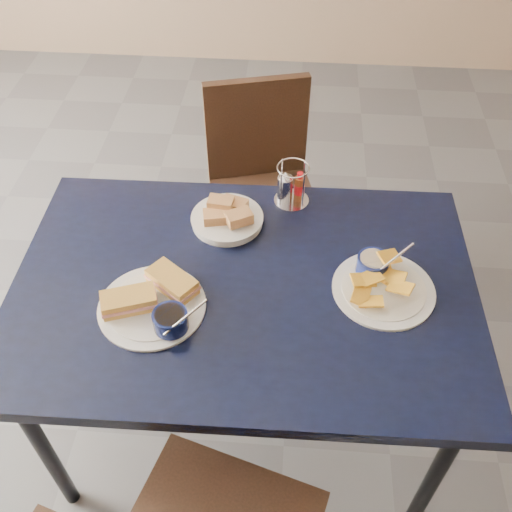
# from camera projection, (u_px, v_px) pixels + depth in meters

# --- Properties ---
(ground) EXTENTS (6.00, 6.00, 0.00)m
(ground) POSITION_uv_depth(u_px,v_px,m) (193.00, 364.00, 2.26)
(ground) COLOR #4B4B50
(ground) RESTS_ON ground
(dining_table) EXTENTS (1.29, 0.87, 0.75)m
(dining_table) POSITION_uv_depth(u_px,v_px,m) (244.00, 298.00, 1.61)
(dining_table) COLOR black
(dining_table) RESTS_ON ground
(chair_far) EXTENTS (0.49, 0.49, 0.86)m
(chair_far) POSITION_uv_depth(u_px,v_px,m) (266.00, 174.00, 2.31)
(chair_far) COLOR black
(chair_far) RESTS_ON ground
(sandwich_plate) EXTENTS (0.31, 0.29, 0.12)m
(sandwich_plate) POSITION_uv_depth(u_px,v_px,m) (155.00, 302.00, 1.49)
(sandwich_plate) COLOR white
(sandwich_plate) RESTS_ON dining_table
(plantain_plate) EXTENTS (0.28, 0.28, 0.12)m
(plantain_plate) POSITION_uv_depth(u_px,v_px,m) (380.00, 280.00, 1.55)
(plantain_plate) COLOR white
(plantain_plate) RESTS_ON dining_table
(bread_basket) EXTENTS (0.21, 0.21, 0.07)m
(bread_basket) POSITION_uv_depth(u_px,v_px,m) (227.00, 217.00, 1.72)
(bread_basket) COLOR white
(bread_basket) RESTS_ON dining_table
(condiment_caddy) EXTENTS (0.11, 0.11, 0.14)m
(condiment_caddy) POSITION_uv_depth(u_px,v_px,m) (291.00, 187.00, 1.76)
(condiment_caddy) COLOR silver
(condiment_caddy) RESTS_ON dining_table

